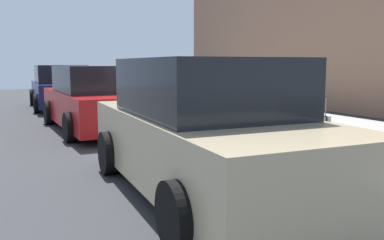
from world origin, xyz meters
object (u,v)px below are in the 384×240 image
at_px(parked_car_beige_0, 206,131).
at_px(suitcase_olive_4, 255,121).
at_px(suitcase_red_3, 263,121).
at_px(suitcase_navy_1, 297,134).
at_px(parked_car_red_1, 97,100).
at_px(parked_car_navy_2, 61,88).
at_px(suitcase_black_2, 281,125).
at_px(suitcase_silver_0, 317,135).
at_px(suitcase_teal_5, 238,118).
at_px(fire_hydrant, 221,111).
at_px(bollard_post, 203,109).

bearing_deg(parked_car_beige_0, suitcase_olive_4, -44.85).
bearing_deg(suitcase_red_3, suitcase_navy_1, -176.97).
height_order(suitcase_navy_1, parked_car_red_1, parked_car_red_1).
height_order(parked_car_beige_0, parked_car_navy_2, parked_car_beige_0).
bearing_deg(suitcase_black_2, suitcase_silver_0, 175.67).
bearing_deg(suitcase_black_2, suitcase_red_3, 10.11).
xyz_separation_m(suitcase_olive_4, parked_car_red_1, (3.20, 2.52, 0.29)).
distance_m(suitcase_silver_0, suitcase_teal_5, 2.40).
bearing_deg(parked_car_navy_2, parked_car_beige_0, -180.00).
distance_m(suitcase_navy_1, suitcase_olive_4, 1.44).
xyz_separation_m(suitcase_black_2, parked_car_beige_0, (-1.59, 2.46, 0.29)).
height_order(suitcase_silver_0, suitcase_olive_4, suitcase_silver_0).
xyz_separation_m(suitcase_navy_1, fire_hydrant, (2.70, -0.01, 0.14)).
bearing_deg(fire_hydrant, bollard_post, 14.34).
bearing_deg(fire_hydrant, parked_car_red_1, 51.71).
xyz_separation_m(suitcase_olive_4, suitcase_teal_5, (0.45, 0.12, 0.02)).
xyz_separation_m(suitcase_olive_4, parked_car_navy_2, (8.90, 2.52, 0.29)).
distance_m(bollard_post, parked_car_navy_2, 7.40).
bearing_deg(parked_car_navy_2, suitcase_silver_0, -167.61).
xyz_separation_m(suitcase_black_2, suitcase_olive_4, (0.94, -0.06, -0.05)).
bearing_deg(suitcase_teal_5, parked_car_beige_0, 141.12).
height_order(suitcase_red_3, fire_hydrant, suitcase_red_3).
xyz_separation_m(suitcase_navy_1, suitcase_teal_5, (1.88, 0.03, 0.08)).
bearing_deg(suitcase_olive_4, suitcase_navy_1, 176.47).
bearing_deg(suitcase_silver_0, suitcase_red_3, 0.23).
bearing_deg(suitcase_black_2, bollard_post, 3.47).
bearing_deg(bollard_post, suitcase_black_2, -176.53).
xyz_separation_m(suitcase_navy_1, bollard_post, (3.29, 0.14, 0.13)).
height_order(suitcase_red_3, suitcase_olive_4, suitcase_olive_4).
bearing_deg(fire_hydrant, suitcase_olive_4, -176.60).
distance_m(suitcase_red_3, parked_car_red_1, 4.38).
bearing_deg(suitcase_black_2, parked_car_beige_0, 122.92).
bearing_deg(fire_hydrant, suitcase_teal_5, 177.08).
relative_size(suitcase_navy_1, parked_car_navy_2, 0.16).
relative_size(parked_car_beige_0, parked_car_navy_2, 0.98).
height_order(suitcase_navy_1, suitcase_olive_4, suitcase_olive_4).
bearing_deg(suitcase_olive_4, suitcase_teal_5, 14.84).
relative_size(suitcase_red_3, parked_car_navy_2, 0.17).
height_order(suitcase_red_3, suitcase_teal_5, suitcase_red_3).
bearing_deg(suitcase_olive_4, bollard_post, 6.92).
relative_size(suitcase_navy_1, parked_car_beige_0, 0.16).
bearing_deg(suitcase_teal_5, parked_car_navy_2, 15.85).
bearing_deg(bollard_post, parked_car_navy_2, 18.04).
relative_size(parked_car_beige_0, parked_car_red_1, 0.97).
bearing_deg(parked_car_red_1, fire_hydrant, -128.29).
xyz_separation_m(suitcase_black_2, fire_hydrant, (2.21, 0.02, 0.03)).
height_order(suitcase_teal_5, parked_car_beige_0, parked_car_beige_0).
xyz_separation_m(suitcase_silver_0, parked_car_beige_0, (-0.58, 2.38, 0.32)).
bearing_deg(fire_hydrant, parked_car_navy_2, 17.76).
bearing_deg(suitcase_black_2, suitcase_olive_4, -3.43).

